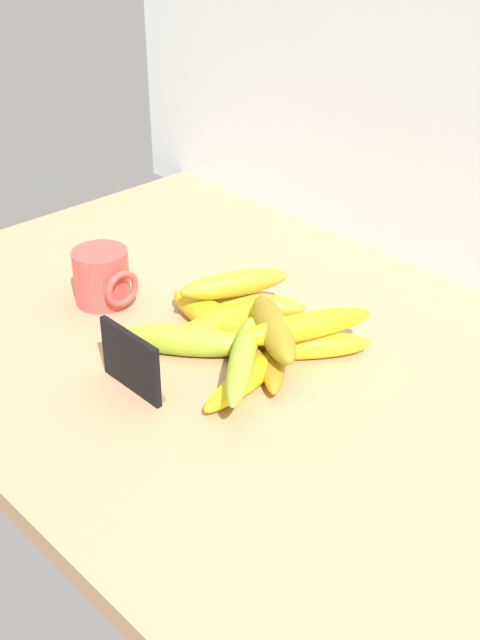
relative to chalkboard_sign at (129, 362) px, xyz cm
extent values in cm
cube|color=tan|center=(0.37, 16.00, -5.36)|extent=(110.00, 76.00, 3.00)
cube|color=silver|center=(0.37, 55.00, 28.14)|extent=(130.00, 2.00, 70.00)
cube|color=black|center=(0.00, -0.07, 0.34)|extent=(11.00, 0.80, 8.40)
cube|color=olive|center=(0.00, 0.73, -3.56)|extent=(9.90, 1.20, 0.60)
cylinder|color=#D74845|center=(-20.86, 10.43, 0.29)|extent=(8.26, 8.26, 8.30)
torus|color=#D74845|center=(-15.73, 10.43, 0.29)|extent=(1.00, 5.65, 5.65)
ellipsoid|color=yellow|center=(-0.86, 18.72, -1.75)|extent=(7.82, 19.40, 4.22)
ellipsoid|color=yellow|center=(-4.09, 16.88, -1.72)|extent=(16.56, 5.49, 4.28)
ellipsoid|color=#A97A1B|center=(8.86, 16.72, -2.23)|extent=(14.63, 14.62, 3.26)
ellipsoid|color=yellow|center=(10.37, 11.22, -2.24)|extent=(6.05, 18.71, 3.23)
ellipsoid|color=yellow|center=(10.13, 20.86, -1.98)|extent=(14.70, 16.73, 3.76)
ellipsoid|color=#BA8918|center=(4.12, 15.15, -2.09)|extent=(18.50, 8.60, 3.52)
ellipsoid|color=gold|center=(-3.24, 22.13, -1.84)|extent=(16.83, 15.34, 4.03)
ellipsoid|color=#99BC2C|center=(-1.45, 9.93, -1.76)|extent=(18.04, 15.25, 4.19)
ellipsoid|color=#90AE31|center=(10.34, 9.72, 1.01)|extent=(15.13, 17.32, 3.27)
ellipsoid|color=gold|center=(-3.32, 21.08, 2.01)|extent=(9.82, 16.27, 3.68)
ellipsoid|color=yellow|center=(11.03, 20.22, 1.71)|extent=(10.57, 19.04, 3.62)
ellipsoid|color=olive|center=(8.47, 17.01, 1.52)|extent=(16.19, 12.14, 4.24)
camera|label=1|loc=(71.84, -48.61, 57.25)|focal=46.23mm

